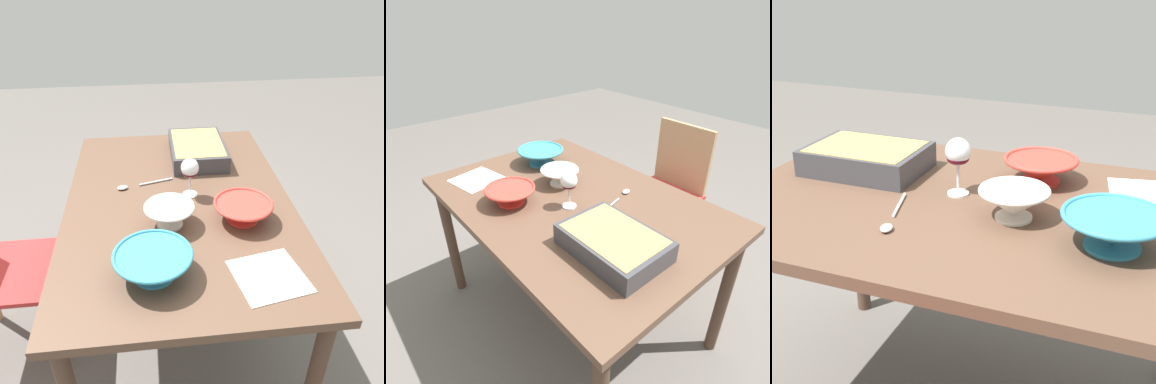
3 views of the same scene
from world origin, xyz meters
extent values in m
cube|color=brown|center=(0.00, 0.00, 0.71)|extent=(1.30, 0.89, 0.03)
cylinder|color=#493427|center=(0.59, -0.39, 0.35)|extent=(0.05, 0.05, 0.70)
cylinder|color=white|center=(0.04, -0.05, 0.73)|extent=(0.06, 0.06, 0.01)
cylinder|color=white|center=(0.04, -0.05, 0.78)|extent=(0.01, 0.01, 0.08)
ellipsoid|color=white|center=(0.04, -0.05, 0.86)|extent=(0.07, 0.07, 0.07)
ellipsoid|color=#4C0A19|center=(0.04, -0.05, 0.84)|extent=(0.06, 0.06, 0.03)
cube|color=#38383D|center=(0.37, -0.12, 0.77)|extent=(0.36, 0.25, 0.08)
cube|color=tan|center=(0.37, -0.12, 0.80)|extent=(0.32, 0.23, 0.02)
cylinder|color=white|center=(-0.15, 0.05, 0.73)|extent=(0.10, 0.10, 0.01)
cone|color=white|center=(-0.15, 0.05, 0.77)|extent=(0.17, 0.17, 0.07)
torus|color=white|center=(-0.15, 0.05, 0.81)|extent=(0.18, 0.18, 0.01)
cylinder|color=teal|center=(-0.41, 0.11, 0.73)|extent=(0.13, 0.13, 0.01)
cone|color=teal|center=(-0.41, 0.11, 0.77)|extent=(0.24, 0.24, 0.07)
torus|color=teal|center=(-0.41, 0.11, 0.81)|extent=(0.25, 0.25, 0.01)
cylinder|color=red|center=(-0.15, -0.22, 0.73)|extent=(0.12, 0.12, 0.01)
cone|color=red|center=(-0.15, -0.22, 0.77)|extent=(0.21, 0.21, 0.06)
torus|color=red|center=(-0.15, -0.22, 0.80)|extent=(0.22, 0.22, 0.01)
cylinder|color=silver|center=(0.15, 0.09, 0.73)|extent=(0.05, 0.14, 0.01)
ellipsoid|color=silver|center=(0.11, 0.23, 0.74)|extent=(0.04, 0.05, 0.01)
cube|color=white|center=(-0.46, -0.24, 0.73)|extent=(0.24, 0.24, 0.00)
camera|label=1|loc=(-1.32, 0.10, 1.60)|focal=37.04mm
camera|label=2|loc=(0.99, -0.81, 1.49)|focal=31.24mm
camera|label=3|loc=(-0.51, 1.29, 1.34)|focal=52.66mm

